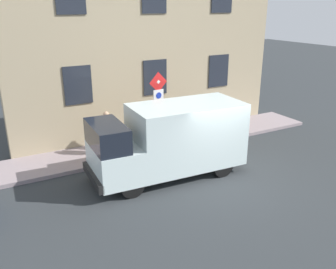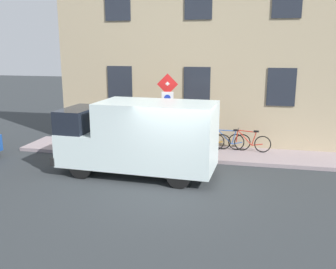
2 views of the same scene
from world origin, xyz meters
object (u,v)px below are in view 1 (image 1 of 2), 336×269
(bicycle_orange, at_px, (174,126))
(bicycle_purple, at_px, (158,129))
(sign_post_stacked, at_px, (158,103))
(pedestrian, at_px, (107,131))
(delivery_van, at_px, (171,139))
(bicycle_red, at_px, (203,121))
(bicycle_blue, at_px, (189,124))

(bicycle_orange, height_order, bicycle_purple, same)
(sign_post_stacked, height_order, pedestrian, sign_post_stacked)
(delivery_van, xyz_separation_m, pedestrian, (2.54, 1.38, -0.26))
(delivery_van, relative_size, bicycle_orange, 3.17)
(bicycle_red, height_order, bicycle_orange, same)
(delivery_van, relative_size, bicycle_purple, 3.17)
(sign_post_stacked, bearing_deg, pedestrian, 71.68)
(bicycle_blue, relative_size, bicycle_orange, 1.00)
(sign_post_stacked, distance_m, bicycle_orange, 2.55)
(sign_post_stacked, relative_size, pedestrian, 1.76)
(bicycle_purple, distance_m, pedestrian, 2.73)
(bicycle_purple, bearing_deg, delivery_van, 67.99)
(sign_post_stacked, xyz_separation_m, bicycle_red, (1.37, -3.06, -1.57))
(delivery_van, bearing_deg, bicycle_orange, -118.42)
(sign_post_stacked, xyz_separation_m, delivery_van, (-1.91, 0.52, -0.75))
(bicycle_red, distance_m, bicycle_purple, 2.38)
(delivery_van, bearing_deg, pedestrian, -58.63)
(sign_post_stacked, height_order, bicycle_purple, sign_post_stacked)
(pedestrian, bearing_deg, sign_post_stacked, -154.57)
(sign_post_stacked, xyz_separation_m, pedestrian, (0.63, 1.90, -1.01))
(sign_post_stacked, relative_size, bicycle_blue, 1.76)
(bicycle_purple, relative_size, pedestrian, 1.00)
(sign_post_stacked, relative_size, bicycle_orange, 1.76)
(delivery_van, height_order, bicycle_red, delivery_van)
(bicycle_blue, relative_size, pedestrian, 1.00)
(bicycle_red, bearing_deg, bicycle_purple, 6.99)
(bicycle_orange, bearing_deg, delivery_van, 60.94)
(bicycle_orange, bearing_deg, bicycle_blue, -177.85)
(sign_post_stacked, bearing_deg, delivery_van, 164.74)
(bicycle_orange, height_order, pedestrian, pedestrian)
(bicycle_red, bearing_deg, bicycle_orange, 6.99)
(bicycle_orange, distance_m, bicycle_purple, 0.79)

